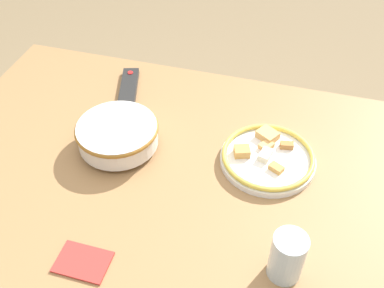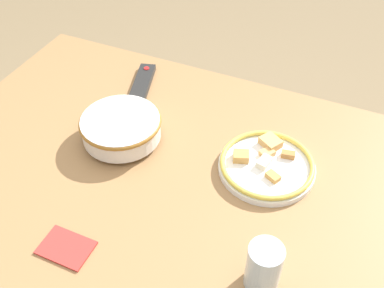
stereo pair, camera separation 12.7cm
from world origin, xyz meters
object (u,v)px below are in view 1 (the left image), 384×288
Objects in this scene: drinking_glass at (287,257)px; noodle_bowl at (118,134)px; food_plate at (267,157)px; tv_remote at (129,87)px.

noodle_bowl is at bearing 151.51° from drinking_glass.
drinking_glass reaches higher than food_plate.
noodle_bowl is at bearing -172.46° from food_plate.
food_plate is at bearing 105.01° from drinking_glass.
drinking_glass is (0.59, -0.54, 0.05)m from tv_remote.
tv_remote is at bearing 157.61° from food_plate.
food_plate is 1.31× the size of tv_remote.
food_plate is at bearing -38.58° from tv_remote.
noodle_bowl is 0.28m from tv_remote.
noodle_bowl is 0.89× the size of food_plate.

